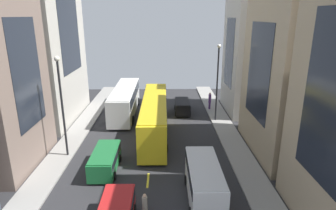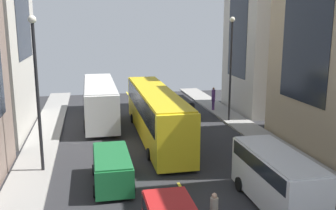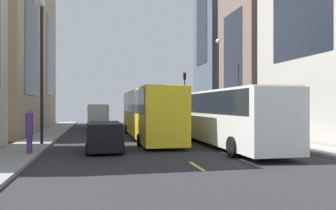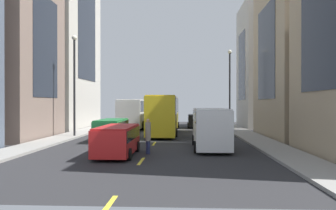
{
  "view_description": "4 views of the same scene",
  "coord_description": "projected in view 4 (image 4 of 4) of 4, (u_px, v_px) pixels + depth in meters",
  "views": [
    {
      "loc": [
        1.23,
        -26.02,
        11.87
      ],
      "look_at": [
        1.68,
        4.35,
        2.39
      ],
      "focal_mm": 30.89,
      "sensor_mm": 36.0,
      "label": 1
    },
    {
      "loc": [
        -4.41,
        -24.55,
        8.41
      ],
      "look_at": [
        0.69,
        0.04,
        2.96
      ],
      "focal_mm": 40.79,
      "sensor_mm": 36.0,
      "label": 2
    },
    {
      "loc": [
        3.96,
        27.12,
        2.49
      ],
      "look_at": [
        -1.64,
        0.62,
        2.5
      ],
      "focal_mm": 35.9,
      "sensor_mm": 36.0,
      "label": 3
    },
    {
      "loc": [
        2.12,
        -29.83,
        2.89
      ],
      "look_at": [
        0.58,
        1.76,
        2.76
      ],
      "focal_mm": 34.0,
      "sensor_mm": 36.0,
      "label": 4
    }
  ],
  "objects": [
    {
      "name": "ground_plane",
      "position": [
        161.0,
        134.0,
        29.9
      ],
      "size": [
        42.04,
        42.04,
        0.0
      ],
      "primitive_type": "plane",
      "color": "#28282B"
    },
    {
      "name": "sidewalk_west",
      "position": [
        79.0,
        133.0,
        30.29
      ],
      "size": [
        2.28,
        44.0,
        0.15
      ],
      "primitive_type": "cube",
      "color": "gray",
      "rests_on": "ground"
    },
    {
      "name": "pedestrian_crossing_near",
      "position": [
        148.0,
        135.0,
        18.24
      ],
      "size": [
        0.32,
        0.32,
        2.03
      ],
      "rotation": [
        0.0,
        0.0,
        2.06
      ],
      "color": "navy",
      "rests_on": "ground"
    },
    {
      "name": "car_red_1",
      "position": [
        117.0,
        138.0,
        17.72
      ],
      "size": [
        2.03,
        4.71,
        1.65
      ],
      "color": "red",
      "rests_on": "ground"
    },
    {
      "name": "building_east_1",
      "position": [
        318.0,
        52.0,
        27.1
      ],
      "size": [
        8.8,
        9.98,
        14.63
      ],
      "color": "tan",
      "rests_on": "ground"
    },
    {
      "name": "streetlamp_far",
      "position": [
        74.0,
        76.0,
        27.26
      ],
      "size": [
        0.44,
        0.44,
        8.63
      ],
      "color": "black",
      "rests_on": "ground"
    },
    {
      "name": "lane_stripe_4",
      "position": [
        165.0,
        129.0,
        36.9
      ],
      "size": [
        0.16,
        2.0,
        0.01
      ],
      "primitive_type": "cube",
      "color": "yellow",
      "rests_on": "ground"
    },
    {
      "name": "lane_stripe_0",
      "position": [
        108.0,
        206.0,
        8.93
      ],
      "size": [
        0.16,
        2.0,
        0.01
      ],
      "primitive_type": "cube",
      "color": "yellow",
      "rests_on": "ground"
    },
    {
      "name": "car_black_0",
      "position": [
        195.0,
        120.0,
        38.46
      ],
      "size": [
        1.91,
        4.11,
        1.55
      ],
      "color": "black",
      "rests_on": "ground"
    },
    {
      "name": "car_green_2",
      "position": [
        112.0,
        128.0,
        24.65
      ],
      "size": [
        2.05,
        4.59,
        1.67
      ],
      "color": "#1E7238",
      "rests_on": "ground"
    },
    {
      "name": "lane_stripe_2",
      "position": [
        154.0,
        144.0,
        22.91
      ],
      "size": [
        0.16,
        2.0,
        0.01
      ],
      "primitive_type": "cube",
      "color": "yellow",
      "rests_on": "ground"
    },
    {
      "name": "streetlamp_near",
      "position": [
        230.0,
        82.0,
        35.19
      ],
      "size": [
        0.44,
        0.44,
        8.71
      ],
      "color": "black",
      "rests_on": "ground"
    },
    {
      "name": "sidewalk_east",
      "position": [
        246.0,
        134.0,
        29.52
      ],
      "size": [
        2.28,
        44.0,
        0.15
      ],
      "primitive_type": "cube",
      "color": "gray",
      "rests_on": "ground"
    },
    {
      "name": "city_bus_white",
      "position": [
        136.0,
        111.0,
        38.49
      ],
      "size": [
        2.81,
        12.0,
        3.35
      ],
      "color": "silver",
      "rests_on": "ground"
    },
    {
      "name": "streetcar_yellow",
      "position": [
        165.0,
        111.0,
        32.24
      ],
      "size": [
        2.7,
        14.89,
        3.59
      ],
      "color": "yellow",
      "rests_on": "ground"
    },
    {
      "name": "pedestrian_crossing_mid",
      "position": [
        224.0,
        117.0,
        39.33
      ],
      "size": [
        0.36,
        0.36,
        2.17
      ],
      "rotation": [
        0.0,
        0.0,
        1.12
      ],
      "color": "#593372",
      "rests_on": "ground"
    },
    {
      "name": "lane_stripe_6",
      "position": [
        170.0,
        122.0,
        50.88
      ],
      "size": [
        0.16,
        2.0,
        0.01
      ],
      "primitive_type": "cube",
      "color": "yellow",
      "rests_on": "ground"
    },
    {
      "name": "lane_stripe_5",
      "position": [
        168.0,
        125.0,
        43.89
      ],
      "size": [
        0.16,
        2.0,
        0.01
      ],
      "primitive_type": "cube",
      "color": "yellow",
      "rests_on": "ground"
    },
    {
      "name": "building_west_2",
      "position": [
        49.0,
        22.0,
        37.61
      ],
      "size": [
        9.32,
        11.97,
        25.19
      ],
      "color": "#B7B2A8",
      "rests_on": "ground"
    },
    {
      "name": "delivery_van_white",
      "position": [
        211.0,
        125.0,
        20.32
      ],
      "size": [
        2.25,
        5.9,
        2.58
      ],
      "color": "white",
      "rests_on": "ground"
    },
    {
      "name": "lane_stripe_1",
      "position": [
        141.0,
        161.0,
        15.92
      ],
      "size": [
        0.16,
        2.0,
        0.01
      ],
      "primitive_type": "cube",
      "color": "yellow",
      "rests_on": "ground"
    },
    {
      "name": "lane_stripe_3",
      "position": [
        161.0,
        134.0,
        29.9
      ],
      "size": [
        0.16,
        2.0,
        0.01
      ],
      "primitive_type": "cube",
      "color": "yellow",
      "rests_on": "ground"
    },
    {
      "name": "building_east_2",
      "position": [
        270.0,
        66.0,
        38.55
      ],
      "size": [
        6.93,
        7.89,
        14.93
      ],
      "color": "#B7B2A8",
      "rests_on": "ground"
    },
    {
      "name": "building_west_1",
      "position": [
        4.0,
        47.0,
        26.35
      ],
      "size": [
        7.24,
        8.35,
        15.15
      ],
      "color": "#7A665B",
      "rests_on": "ground"
    }
  ]
}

